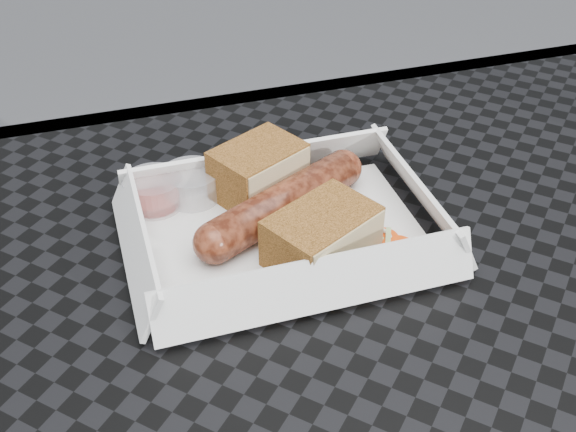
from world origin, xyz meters
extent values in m
cube|color=black|center=(0.00, 0.00, 0.74)|extent=(0.80, 0.80, 0.01)
cube|color=black|center=(0.00, 0.39, 0.73)|extent=(0.80, 0.03, 0.03)
cylinder|color=black|center=(-0.35, 0.35, 0.36)|extent=(0.03, 0.03, 0.73)
cylinder|color=black|center=(0.35, 0.35, 0.36)|extent=(0.03, 0.03, 0.73)
cube|color=white|center=(-0.09, 0.14, 0.75)|extent=(0.22, 0.15, 0.00)
cylinder|color=brown|center=(-0.09, 0.16, 0.77)|extent=(0.15, 0.10, 0.03)
sphere|color=brown|center=(-0.02, 0.20, 0.77)|extent=(0.03, 0.03, 0.03)
sphere|color=brown|center=(-0.15, 0.13, 0.77)|extent=(0.03, 0.03, 0.03)
cube|color=brown|center=(-0.09, 0.21, 0.77)|extent=(0.09, 0.08, 0.05)
cube|color=brown|center=(-0.07, 0.11, 0.77)|extent=(0.10, 0.09, 0.04)
cylinder|color=#FB4A0A|center=(-0.02, 0.11, 0.75)|extent=(0.02, 0.02, 0.00)
torus|color=white|center=(-0.01, 0.10, 0.75)|extent=(0.02, 0.02, 0.00)
cube|color=#B2D17F|center=(-0.01, 0.11, 0.75)|extent=(0.02, 0.02, 0.00)
cube|color=white|center=(-0.14, 0.18, 0.75)|extent=(0.14, 0.14, 0.00)
cylinder|color=maroon|center=(-0.18, 0.22, 0.76)|extent=(0.05, 0.05, 0.03)
cylinder|color=silver|center=(-0.15, 0.22, 0.76)|extent=(0.05, 0.05, 0.03)
camera|label=1|loc=(-0.22, -0.29, 1.12)|focal=45.00mm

